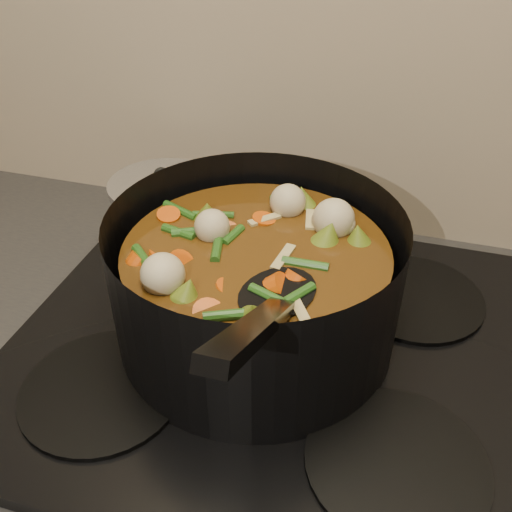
# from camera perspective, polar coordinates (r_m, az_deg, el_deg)

# --- Properties ---
(stovetop) EXTENTS (0.62, 0.54, 0.03)m
(stovetop) POSITION_cam_1_polar(r_m,az_deg,el_deg) (0.71, 1.68, -8.97)
(stovetop) COLOR black
(stovetop) RESTS_ON counter
(stockpot) EXTENTS (0.38, 0.47, 0.24)m
(stockpot) POSITION_cam_1_polar(r_m,az_deg,el_deg) (0.66, 0.01, -2.82)
(stockpot) COLOR black
(stockpot) RESTS_ON stovetop
(saucepan) EXTENTS (0.15, 0.15, 0.13)m
(saucepan) POSITION_cam_1_polar(r_m,az_deg,el_deg) (0.85, -9.04, 4.24)
(saucepan) COLOR silver
(saucepan) RESTS_ON stovetop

